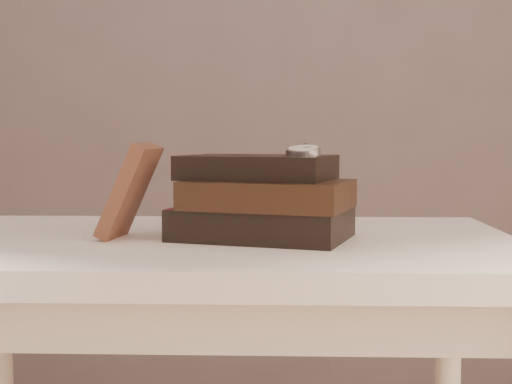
{
  "coord_description": "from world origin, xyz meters",
  "views": [
    {
      "loc": [
        0.12,
        -0.82,
        0.92
      ],
      "look_at": [
        0.08,
        0.34,
        0.82
      ],
      "focal_mm": 50.93,
      "sensor_mm": 36.0,
      "label": 1
    }
  ],
  "objects": [
    {
      "name": "eyeglasses",
      "position": [
        0.02,
        0.45,
        0.83
      ],
      "size": [
        0.14,
        0.16,
        0.05
      ],
      "color": "silver",
      "rests_on": "book_stack"
    },
    {
      "name": "table",
      "position": [
        0.0,
        0.35,
        0.66
      ],
      "size": [
        1.0,
        0.6,
        0.75
      ],
      "color": "white",
      "rests_on": "ground"
    },
    {
      "name": "pocket_watch",
      "position": [
        0.15,
        0.31,
        0.89
      ],
      "size": [
        0.07,
        0.16,
        0.02
      ],
      "color": "silver",
      "rests_on": "book_stack"
    },
    {
      "name": "journal",
      "position": [
        -0.12,
        0.33,
        0.83
      ],
      "size": [
        0.1,
        0.11,
        0.15
      ],
      "primitive_type": "cube",
      "rotation": [
        0.0,
        0.43,
        -0.15
      ],
      "color": "#49271C",
      "rests_on": "table"
    },
    {
      "name": "back_wall",
      "position": [
        0.0,
        1.75,
        1.35
      ],
      "size": [
        3.5,
        0.02,
        2.7
      ],
      "primitive_type": "cube",
      "color": "slate",
      "rests_on": "ground"
    },
    {
      "name": "book_stack",
      "position": [
        0.09,
        0.34,
        0.81
      ],
      "size": [
        0.31,
        0.26,
        0.13
      ],
      "color": "black",
      "rests_on": "table"
    }
  ]
}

